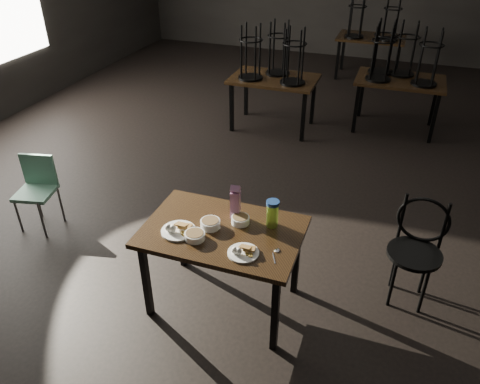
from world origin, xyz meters
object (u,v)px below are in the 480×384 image
at_px(juice_carton, 235,203).
at_px(school_chair, 37,185).
at_px(bentwood_chair, 417,244).
at_px(main_table, 223,238).
at_px(water_bottle, 272,213).

bearing_deg(juice_carton, school_chair, 173.54).
bearing_deg(bentwood_chair, main_table, -150.13).
distance_m(main_table, school_chair, 2.21).
relative_size(main_table, school_chair, 1.60).
bearing_deg(water_bottle, main_table, -151.97).
bearing_deg(bentwood_chair, water_bottle, -151.71).
relative_size(main_table, juice_carton, 4.17).
height_order(juice_carton, bentwood_chair, juice_carton).
height_order(juice_carton, water_bottle, juice_carton).
relative_size(main_table, bentwood_chair, 1.33).
bearing_deg(school_chair, water_bottle, -18.46).
distance_m(juice_carton, bentwood_chair, 1.49).
bearing_deg(bentwood_chair, school_chair, -170.62).
relative_size(bentwood_chair, school_chair, 1.20).
distance_m(water_bottle, bentwood_chair, 1.22).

